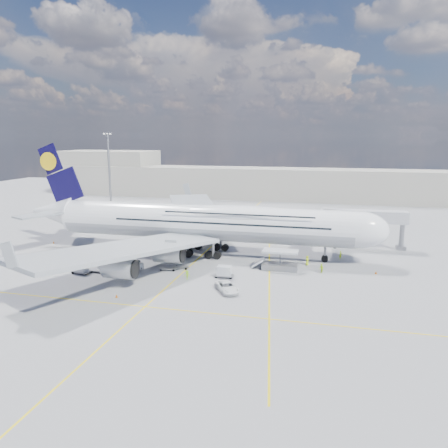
% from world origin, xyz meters
% --- Properties ---
extents(ground, '(300.00, 300.00, 0.00)m').
position_xyz_m(ground, '(0.00, 0.00, 0.00)').
color(ground, gray).
rests_on(ground, ground).
extents(taxi_line_main, '(0.25, 220.00, 0.01)m').
position_xyz_m(taxi_line_main, '(0.00, 0.00, 0.01)').
color(taxi_line_main, yellow).
rests_on(taxi_line_main, ground).
extents(taxi_line_cross, '(120.00, 0.25, 0.01)m').
position_xyz_m(taxi_line_cross, '(0.00, -20.00, 0.01)').
color(taxi_line_cross, yellow).
rests_on(taxi_line_cross, ground).
extents(taxi_line_diag, '(14.16, 99.06, 0.01)m').
position_xyz_m(taxi_line_diag, '(14.00, 10.00, 0.01)').
color(taxi_line_diag, yellow).
rests_on(taxi_line_diag, ground).
extents(airliner, '(77.26, 79.15, 23.71)m').
position_xyz_m(airliner, '(0.26, 10.00, 6.87)').
color(airliner, white).
rests_on(airliner, ground).
extents(jet_bridge, '(18.80, 12.10, 8.50)m').
position_xyz_m(jet_bridge, '(29.81, 20.94, 6.85)').
color(jet_bridge, '#B7B7BC').
rests_on(jet_bridge, ground).
extents(cargo_loader, '(8.53, 3.20, 3.67)m').
position_xyz_m(cargo_loader, '(16.82, 2.89, 1.25)').
color(cargo_loader, silver).
rests_on(cargo_loader, ground).
extents(light_mast, '(3.00, 0.70, 25.50)m').
position_xyz_m(light_mast, '(-40.00, 45.00, 13.21)').
color(light_mast, gray).
rests_on(light_mast, ground).
extents(terminal, '(180.00, 16.00, 12.00)m').
position_xyz_m(terminal, '(0.00, 95.00, 6.00)').
color(terminal, '#B2AD9E').
rests_on(terminal, ground).
extents(hangar, '(40.00, 22.00, 18.00)m').
position_xyz_m(hangar, '(-70.00, 100.00, 9.00)').
color(hangar, '#B2AD9E').
rests_on(hangar, ground).
extents(tree_line, '(160.00, 6.00, 8.00)m').
position_xyz_m(tree_line, '(40.00, 140.00, 4.00)').
color(tree_line, '#193814').
rests_on(tree_line, ground).
extents(dolly_row_a, '(3.47, 2.19, 2.06)m').
position_xyz_m(dolly_row_a, '(-17.70, -8.24, 1.11)').
color(dolly_row_a, gray).
rests_on(dolly_row_a, ground).
extents(dolly_row_b, '(3.80, 2.93, 2.13)m').
position_xyz_m(dolly_row_b, '(-14.53, -1.08, 1.15)').
color(dolly_row_b, gray).
rests_on(dolly_row_b, ground).
extents(dolly_row_c, '(3.26, 2.00, 0.45)m').
position_xyz_m(dolly_row_c, '(-3.09, -2.51, 0.35)').
color(dolly_row_c, gray).
rests_on(dolly_row_c, ground).
extents(dolly_back, '(3.27, 1.91, 0.46)m').
position_xyz_m(dolly_back, '(-14.90, -6.75, 0.36)').
color(dolly_back, gray).
rests_on(dolly_back, ground).
extents(dolly_nose_far, '(3.35, 1.87, 2.08)m').
position_xyz_m(dolly_nose_far, '(8.01, -4.23, 1.12)').
color(dolly_nose_far, gray).
rests_on(dolly_nose_far, ground).
extents(dolly_nose_near, '(3.16, 2.49, 0.41)m').
position_xyz_m(dolly_nose_near, '(-1.05, -1.16, 0.32)').
color(dolly_nose_near, gray).
rests_on(dolly_nose_near, ground).
extents(baggage_tug, '(2.82, 2.13, 1.60)m').
position_xyz_m(baggage_tug, '(-9.14, -3.18, 0.71)').
color(baggage_tug, silver).
rests_on(baggage_tug, ground).
extents(catering_truck_inner, '(8.21, 5.64, 4.52)m').
position_xyz_m(catering_truck_inner, '(-11.38, 24.16, 2.13)').
color(catering_truck_inner, gray).
rests_on(catering_truck_inner, ground).
extents(catering_truck_outer, '(8.08, 4.24, 4.58)m').
position_xyz_m(catering_truck_outer, '(-15.14, 50.46, 2.13)').
color(catering_truck_outer, gray).
rests_on(catering_truck_outer, ground).
extents(service_van, '(5.28, 6.10, 1.56)m').
position_xyz_m(service_van, '(10.17, -11.12, 0.78)').
color(service_van, white).
rests_on(service_van, ground).
extents(crew_nose, '(0.71, 0.74, 1.71)m').
position_xyz_m(crew_nose, '(28.03, 12.77, 0.85)').
color(crew_nose, '#D3FE1A').
rests_on(crew_nose, ground).
extents(crew_loader, '(1.01, 1.08, 1.78)m').
position_xyz_m(crew_loader, '(24.54, 2.39, 0.89)').
color(crew_loader, '#BEEA18').
rests_on(crew_loader, ground).
extents(crew_wing, '(0.89, 1.20, 1.89)m').
position_xyz_m(crew_wing, '(-19.28, 2.36, 0.95)').
color(crew_wing, '#D5FB1A').
rests_on(crew_wing, ground).
extents(crew_van, '(0.68, 0.96, 1.84)m').
position_xyz_m(crew_van, '(21.75, 6.95, 0.92)').
color(crew_van, '#DAFF1A').
rests_on(crew_van, ground).
extents(crew_tug, '(1.09, 0.66, 1.65)m').
position_xyz_m(crew_tug, '(2.04, -6.87, 0.82)').
color(crew_tug, '#96DF17').
rests_on(crew_tug, ground).
extents(cone_nose, '(0.44, 0.44, 0.56)m').
position_xyz_m(cone_nose, '(34.14, 4.24, 0.27)').
color(cone_nose, orange).
rests_on(cone_nose, ground).
extents(cone_wing_left_inner, '(0.45, 0.45, 0.57)m').
position_xyz_m(cone_wing_left_inner, '(-2.25, 26.04, 0.28)').
color(cone_wing_left_inner, orange).
rests_on(cone_wing_left_inner, ground).
extents(cone_wing_left_outer, '(0.38, 0.38, 0.48)m').
position_xyz_m(cone_wing_left_outer, '(-17.70, 35.64, 0.23)').
color(cone_wing_left_outer, orange).
rests_on(cone_wing_left_outer, ground).
extents(cone_wing_right_inner, '(0.42, 0.42, 0.54)m').
position_xyz_m(cone_wing_right_inner, '(-4.18, 3.75, 0.26)').
color(cone_wing_right_inner, orange).
rests_on(cone_wing_right_inner, ground).
extents(cone_wing_right_outer, '(0.40, 0.40, 0.50)m').
position_xyz_m(cone_wing_right_outer, '(-5.82, -17.62, 0.24)').
color(cone_wing_right_outer, orange).
rests_on(cone_wing_right_outer, ground).
extents(cone_tail, '(0.45, 0.45, 0.57)m').
position_xyz_m(cone_tail, '(-36.26, 10.25, 0.27)').
color(cone_tail, orange).
rests_on(cone_tail, ground).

